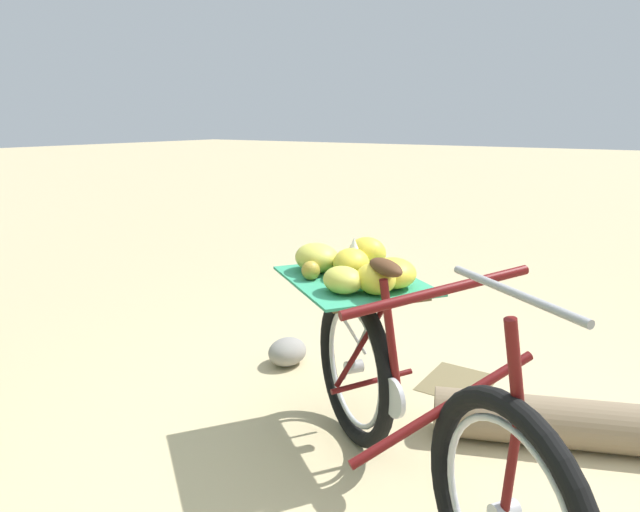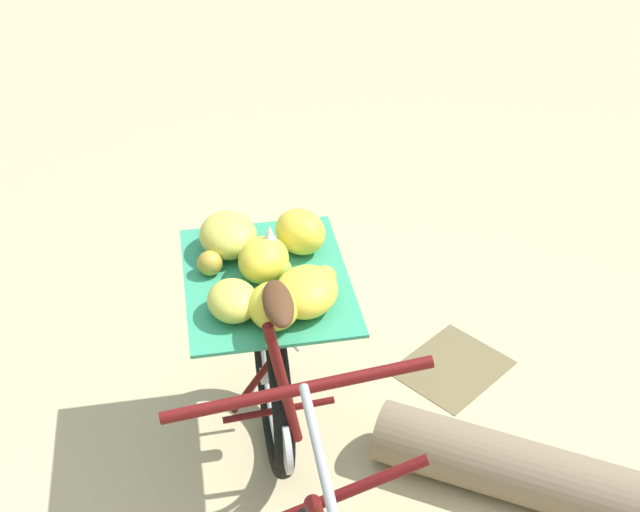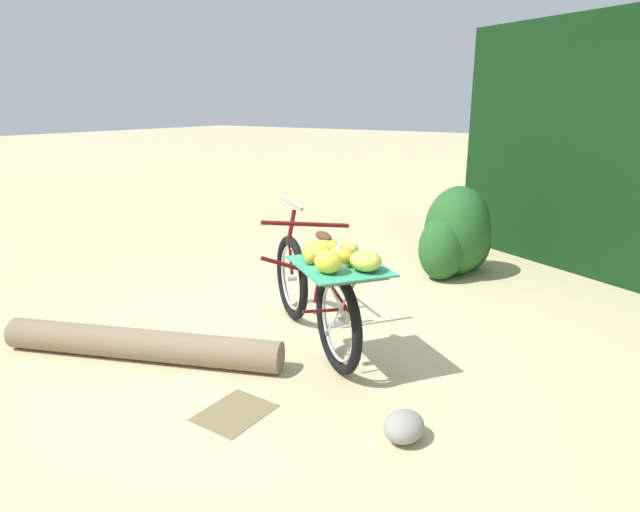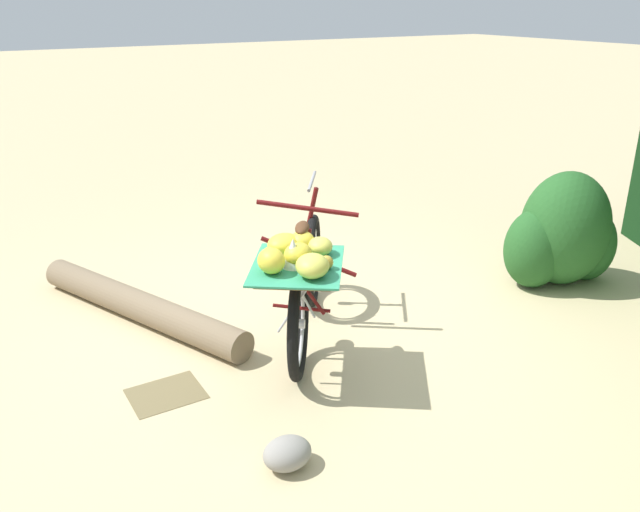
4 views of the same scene
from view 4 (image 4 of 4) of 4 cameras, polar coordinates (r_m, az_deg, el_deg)
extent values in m
plane|color=#C6B284|center=(4.83, -0.57, -6.32)|extent=(60.00, 60.00, 0.00)
torus|color=black|center=(5.05, -0.64, -0.43)|extent=(0.48, 0.64, 0.73)
torus|color=#B7B7BC|center=(5.05, -0.64, -0.43)|extent=(0.35, 0.48, 0.57)
cylinder|color=#B7B7BC|center=(5.05, -0.64, -0.43)|extent=(0.10, 0.10, 0.06)
torus|color=black|center=(4.10, -1.90, -5.99)|extent=(0.48, 0.64, 0.73)
torus|color=#B7B7BC|center=(4.10, -1.90, -5.99)|extent=(0.35, 0.48, 0.57)
cylinder|color=#B7B7BC|center=(4.10, -1.90, -5.99)|extent=(0.10, 0.10, 0.06)
cylinder|color=#590F0F|center=(4.69, -0.99, -0.07)|extent=(0.59, 0.43, 0.30)
cylinder|color=#590F0F|center=(4.49, -1.10, 4.21)|extent=(0.60, 0.44, 0.11)
cylinder|color=#590F0F|center=(4.29, -1.47, -0.66)|extent=(0.11, 0.09, 0.49)
cylinder|color=#590F0F|center=(4.27, -1.63, -4.62)|extent=(0.33, 0.24, 0.05)
cylinder|color=#590F0F|center=(4.14, -1.72, -2.24)|extent=(0.28, 0.20, 0.47)
cylinder|color=#590F0F|center=(5.01, -0.64, 1.20)|extent=(0.06, 0.05, 0.30)
cylinder|color=#590F0F|center=(4.89, -0.67, 4.38)|extent=(0.10, 0.08, 0.30)
cylinder|color=gray|center=(4.80, -0.71, 6.63)|extent=(0.32, 0.44, 0.02)
ellipsoid|color=#4C2D19|center=(4.14, -1.58, 2.51)|extent=(0.20, 0.23, 0.06)
cylinder|color=#B7B7BC|center=(4.43, -1.39, -3.36)|extent=(0.11, 0.14, 0.16)
cylinder|color=#B7B7BC|center=(4.10, -1.80, -3.03)|extent=(0.18, 0.13, 0.39)
cylinder|color=#B7B7BC|center=(3.92, -2.12, -4.32)|extent=(0.21, 0.15, 0.39)
cube|color=brown|center=(3.92, -2.01, -1.05)|extent=(0.71, 0.74, 0.02)
cube|color=#33936B|center=(3.91, -2.01, -0.81)|extent=(0.83, 0.87, 0.01)
ellipsoid|color=yellow|center=(4.10, -1.60, 1.32)|extent=(0.24, 0.24, 0.13)
ellipsoid|color=yellow|center=(3.87, -1.95, 0.15)|extent=(0.25, 0.24, 0.14)
ellipsoid|color=yellow|center=(4.06, -3.21, 1.08)|extent=(0.30, 0.29, 0.13)
ellipsoid|color=#CCC64C|center=(4.03, 0.01, 0.87)|extent=(0.22, 0.23, 0.11)
ellipsoid|color=yellow|center=(3.77, -4.32, -0.42)|extent=(0.18, 0.20, 0.15)
ellipsoid|color=#CCC64C|center=(3.71, -0.68, -0.87)|extent=(0.29, 0.30, 0.13)
sphere|color=#B29333|center=(3.99, -4.46, 0.31)|extent=(0.08, 0.08, 0.08)
sphere|color=#8CAD38|center=(3.92, -2.57, -0.01)|extent=(0.09, 0.09, 0.09)
sphere|color=#B29333|center=(3.82, 0.57, -0.57)|extent=(0.08, 0.08, 0.08)
cone|color=white|center=(3.84, -2.39, 0.30)|extent=(0.20, 0.20, 0.18)
cylinder|color=#7F6B51|center=(5.08, -15.62, -4.26)|extent=(1.02, 2.05, 0.23)
ellipsoid|color=#235623|center=(5.78, 20.78, 2.28)|extent=(0.78, 0.70, 0.97)
ellipsoid|color=#235623|center=(5.66, 18.41, 0.64)|extent=(0.53, 0.48, 0.68)
ellipsoid|color=#235623|center=(5.98, 22.57, 0.92)|extent=(0.48, 0.44, 0.63)
cylinder|color=#4C3823|center=(5.91, 20.29, -1.26)|extent=(0.07, 0.07, 0.19)
ellipsoid|color=gray|center=(3.51, -2.90, -16.99)|extent=(0.26, 0.22, 0.16)
cube|color=olive|center=(4.20, -13.42, -11.72)|extent=(0.44, 0.36, 0.01)
camera|label=1|loc=(5.85, 10.46, 13.59)|focal=31.37mm
camera|label=2|loc=(5.83, 2.76, 23.59)|focal=47.74mm
camera|label=3|loc=(1.85, -69.73, -7.38)|focal=30.68mm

